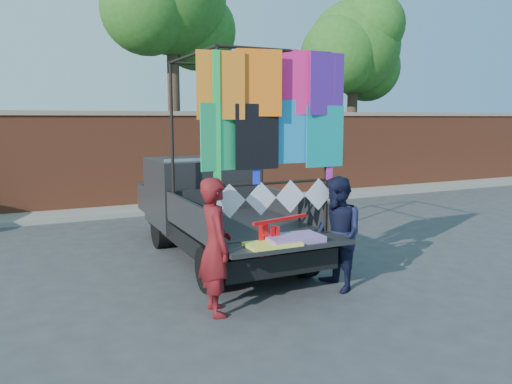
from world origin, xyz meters
name	(u,v)px	position (x,y,z in m)	size (l,w,h in m)	color
ground	(266,279)	(0.00, 0.00, 0.00)	(90.00, 90.00, 0.00)	#38383A
brick_wall	(152,158)	(0.00, 7.00, 1.33)	(30.00, 0.45, 2.61)	brown
curb	(160,208)	(0.00, 6.30, 0.06)	(30.00, 1.20, 0.12)	gray
tree_mid	(173,4)	(1.02, 8.12, 5.70)	(4.20, 3.30, 7.73)	#38281C
tree_right	(356,50)	(7.52, 8.12, 4.75)	(4.20, 3.30, 6.62)	#38281C
pickup_truck	(210,206)	(-0.19, 1.94, 0.84)	(2.10, 5.28, 3.32)	black
woman	(216,246)	(-1.16, -0.92, 0.86)	(0.63, 0.41, 1.72)	maroon
man	(338,234)	(0.70, -0.84, 0.81)	(0.79, 0.61, 1.62)	black
streamer_bundle	(274,234)	(-0.33, -0.89, 0.92)	(0.91, 0.29, 0.64)	red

